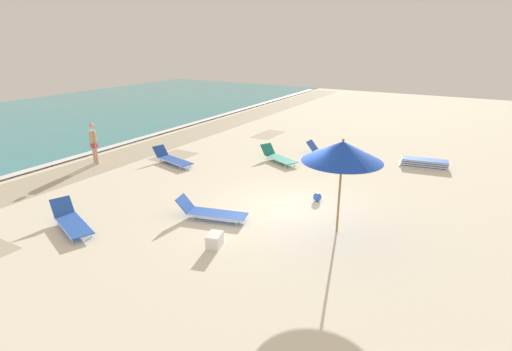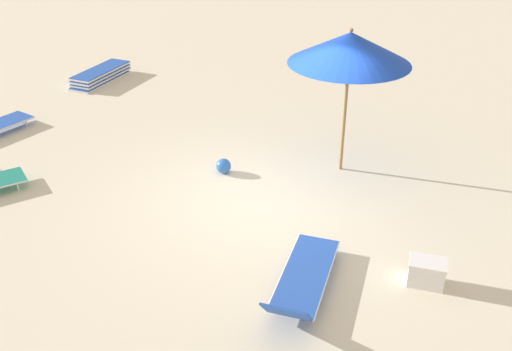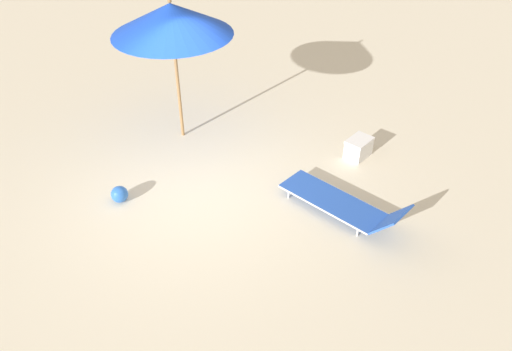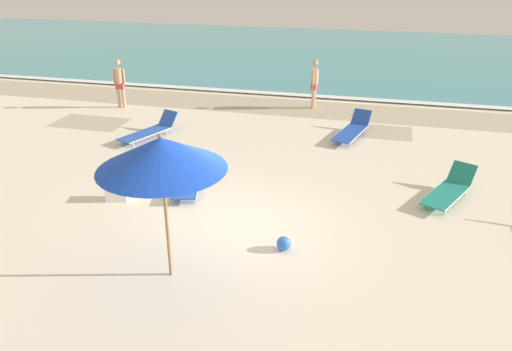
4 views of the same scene
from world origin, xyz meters
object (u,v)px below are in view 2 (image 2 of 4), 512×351
Objects in this scene: lounger_stack at (101,75)px; beach_ball at (224,166)px; beach_umbrella at (350,48)px; cooler_box at (426,272)px; sun_lounger_under_umbrella at (302,281)px.

lounger_stack is 6.20m from beach_ball.
beach_umbrella is 3.11m from beach_ball.
cooler_box is (-4.19, 1.18, 0.05)m from beach_ball.
sun_lounger_under_umbrella is (-8.51, 4.79, 0.05)m from lounger_stack.
cooler_box reaches higher than lounger_stack.
beach_umbrella is at bearing -87.75° from sun_lounger_under_umbrella.
beach_ball is at bearing 148.09° from lounger_stack.
lounger_stack is 7.02× the size of beach_ball.
beach_ball is (1.80, 1.29, -2.19)m from beach_umbrella.
lounger_stack is at bearing 144.39° from cooler_box.
beach_umbrella is 4.66× the size of cooler_box.
beach_umbrella is at bearing 162.70° from lounger_stack.
sun_lounger_under_umbrella is at bearing -155.87° from cooler_box.
sun_lounger_under_umbrella reaches higher than beach_ball.
beach_umbrella is at bearing -144.39° from beach_ball.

